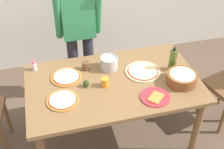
% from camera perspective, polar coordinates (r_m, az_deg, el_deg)
% --- Properties ---
extents(ground, '(8.00, 8.00, 0.00)m').
position_cam_1_polar(ground, '(3.26, 0.23, -11.81)').
color(ground, brown).
extents(dining_table, '(1.60, 0.96, 0.76)m').
position_cam_1_polar(dining_table, '(2.78, 0.26, -2.90)').
color(dining_table, brown).
rests_on(dining_table, ground).
extents(person_cook, '(0.49, 0.25, 1.62)m').
position_cam_1_polar(person_cook, '(3.21, -6.48, 8.89)').
color(person_cook, '#2D2D38').
rests_on(person_cook, ground).
extents(pizza_raw_on_board, '(0.34, 0.34, 0.02)m').
position_cam_1_polar(pizza_raw_on_board, '(2.85, 6.00, 0.61)').
color(pizza_raw_on_board, beige).
rests_on(pizza_raw_on_board, dining_table).
extents(pizza_cooked_on_tray, '(0.28, 0.28, 0.02)m').
position_cam_1_polar(pizza_cooked_on_tray, '(2.56, -9.53, -4.92)').
color(pizza_cooked_on_tray, '#C67A33').
rests_on(pizza_cooked_on_tray, dining_table).
extents(pizza_second_cooked, '(0.29, 0.29, 0.02)m').
position_cam_1_polar(pizza_second_cooked, '(2.80, -8.85, -0.45)').
color(pizza_second_cooked, '#C67A33').
rests_on(pizza_second_cooked, dining_table).
extents(plate_with_slice, '(0.26, 0.26, 0.02)m').
position_cam_1_polar(plate_with_slice, '(2.58, 8.37, -4.35)').
color(plate_with_slice, red).
rests_on(plate_with_slice, dining_table).
extents(popcorn_bowl, '(0.28, 0.28, 0.11)m').
position_cam_1_polar(popcorn_bowl, '(2.75, 13.40, -0.53)').
color(popcorn_bowl, brown).
rests_on(popcorn_bowl, dining_table).
extents(olive_oil_bottle, '(0.07, 0.07, 0.26)m').
position_cam_1_polar(olive_oil_bottle, '(2.86, 11.70, 2.78)').
color(olive_oil_bottle, '#47561E').
rests_on(olive_oil_bottle, dining_table).
extents(steel_pot, '(0.17, 0.17, 0.13)m').
position_cam_1_polar(steel_pot, '(2.85, -0.60, 2.30)').
color(steel_pot, '#B7B7BC').
rests_on(steel_pot, dining_table).
extents(cup_orange, '(0.07, 0.07, 0.08)m').
position_cam_1_polar(cup_orange, '(2.65, -1.38, -1.49)').
color(cup_orange, orange).
rests_on(cup_orange, dining_table).
extents(cup_small_brown, '(0.07, 0.07, 0.08)m').
position_cam_1_polar(cup_small_brown, '(2.86, -5.15, 1.71)').
color(cup_small_brown, brown).
rests_on(cup_small_brown, dining_table).
extents(salt_shaker, '(0.04, 0.04, 0.11)m').
position_cam_1_polar(salt_shaker, '(2.93, -14.88, 1.71)').
color(salt_shaker, white).
rests_on(salt_shaker, dining_table).
extents(avocado, '(0.06, 0.06, 0.07)m').
position_cam_1_polar(avocado, '(2.66, -5.07, -1.68)').
color(avocado, '#2D4219').
rests_on(avocado, dining_table).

